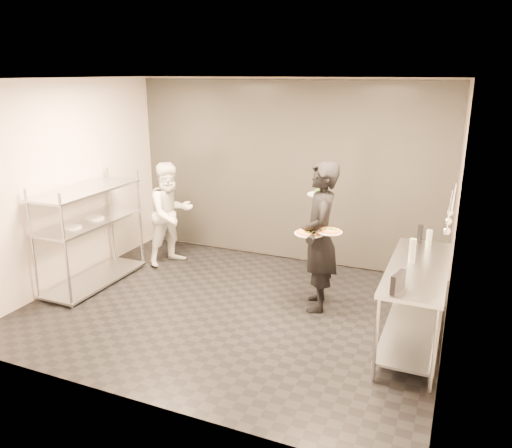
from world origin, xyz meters
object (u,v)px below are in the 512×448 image
at_px(salad_plate, 320,193).
at_px(bottle_green, 412,251).
at_px(pass_rack, 91,231).
at_px(bottle_clear, 429,239).
at_px(bottle_dark, 420,234).
at_px(prep_counter, 416,292).
at_px(pizza_plate_near, 309,233).
at_px(chef, 171,214).
at_px(pizza_plate_far, 330,231).
at_px(pos_monitor, 398,282).
at_px(waiter, 320,237).

bearing_deg(salad_plate, bottle_green, -30.53).
height_order(pass_rack, bottle_clear, pass_rack).
height_order(salad_plate, bottle_dark, salad_plate).
bearing_deg(prep_counter, pizza_plate_near, 165.55).
bearing_deg(chef, bottle_dark, -70.06).
bearing_deg(bottle_green, pizza_plate_far, 167.41).
bearing_deg(bottle_dark, salad_plate, 178.93).
distance_m(prep_counter, bottle_dark, 0.90).
height_order(prep_counter, bottle_dark, bottle_dark).
bearing_deg(pos_monitor, pizza_plate_near, 152.84).
height_order(pass_rack, bottle_dark, pass_rack).
bearing_deg(bottle_dark, pass_rack, -169.33).
xyz_separation_m(pass_rack, chef, (0.60, 1.10, 0.02)).
height_order(waiter, bottle_clear, waiter).
bearing_deg(salad_plate, chef, 173.45).
bearing_deg(chef, pos_monitor, -92.13).
distance_m(pass_rack, pizza_plate_far, 3.32).
bearing_deg(bottle_dark, pizza_plate_far, -153.02).
relative_size(pass_rack, prep_counter, 0.89).
bearing_deg(prep_counter, pass_rack, -179.97).
height_order(pos_monitor, bottle_clear, bottle_clear).
distance_m(pizza_plate_far, bottle_clear, 1.13).
relative_size(waiter, chef, 1.18).
relative_size(waiter, salad_plate, 5.95).
bearing_deg(pos_monitor, bottle_green, 102.03).
height_order(salad_plate, pos_monitor, salad_plate).
bearing_deg(pizza_plate_far, chef, 163.57).
distance_m(prep_counter, waiter, 1.34).
height_order(pizza_plate_near, salad_plate, salad_plate).
distance_m(prep_counter, pos_monitor, 0.83).
height_order(chef, bottle_green, chef).
distance_m(waiter, pos_monitor, 1.63).
xyz_separation_m(pizza_plate_near, bottle_dark, (1.23, 0.46, 0.01)).
distance_m(pass_rack, bottle_dark, 4.34).
distance_m(prep_counter, salad_plate, 1.74).
xyz_separation_m(waiter, bottle_dark, (1.14, 0.31, 0.10)).
height_order(pass_rack, pizza_plate_far, pass_rack).
xyz_separation_m(pass_rack, waiter, (3.12, 0.49, 0.16)).
distance_m(chef, bottle_dark, 3.68).
relative_size(pizza_plate_near, pizza_plate_far, 1.23).
distance_m(pass_rack, pizza_plate_near, 3.06).
distance_m(pass_rack, pos_monitor, 4.28).
bearing_deg(waiter, prep_counter, 51.16).
height_order(chef, bottle_dark, chef).
bearing_deg(chef, pizza_plate_near, -82.85).
relative_size(pizza_plate_near, bottle_clear, 1.57).
relative_size(prep_counter, pizza_plate_far, 6.32).
xyz_separation_m(pass_rack, prep_counter, (4.33, 0.00, -0.14)).
bearing_deg(bottle_clear, bottle_green, -103.87).
xyz_separation_m(prep_counter, chef, (-3.73, 1.10, 0.17)).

